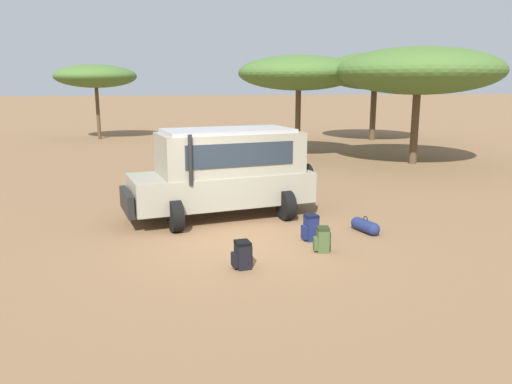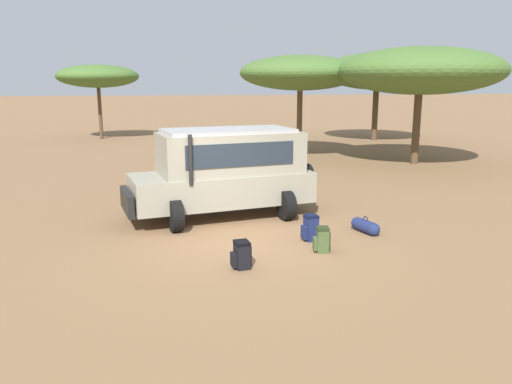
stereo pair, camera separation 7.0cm
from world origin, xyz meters
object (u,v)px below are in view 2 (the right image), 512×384
at_px(acacia_tree_centre_back, 98,76).
at_px(acacia_tree_far_right, 420,71).
at_px(backpack_beside_front_wheel, 241,255).
at_px(safari_vehicle, 225,171).
at_px(duffel_bag_low_black_case, 365,226).
at_px(backpack_cluster_center, 310,228).
at_px(acacia_tree_right_mid, 300,73).
at_px(backpack_near_rear_wheel, 322,240).
at_px(acacia_tree_distant_right, 377,71).

relative_size(acacia_tree_centre_back, acacia_tree_far_right, 0.72).
height_order(backpack_beside_front_wheel, acacia_tree_far_right, acacia_tree_far_right).
bearing_deg(acacia_tree_far_right, safari_vehicle, -142.82).
bearing_deg(duffel_bag_low_black_case, backpack_cluster_center, -167.92).
relative_size(acacia_tree_centre_back, acacia_tree_right_mid, 0.88).
height_order(backpack_cluster_center, backpack_near_rear_wheel, backpack_cluster_center).
distance_m(duffel_bag_low_black_case, acacia_tree_far_right, 12.62).
bearing_deg(safari_vehicle, duffel_bag_low_black_case, -35.66).
height_order(safari_vehicle, acacia_tree_right_mid, acacia_tree_right_mid).
distance_m(acacia_tree_centre_back, acacia_tree_distant_right, 18.27).
xyz_separation_m(safari_vehicle, acacia_tree_right_mid, (5.41, 11.00, 2.86)).
xyz_separation_m(backpack_beside_front_wheel, acacia_tree_right_mid, (5.70, 15.05, 3.89)).
xyz_separation_m(safari_vehicle, backpack_cluster_center, (1.63, -2.60, -0.99)).
xyz_separation_m(backpack_near_rear_wheel, acacia_tree_far_right, (8.34, 11.00, 3.92)).
bearing_deg(duffel_bag_low_black_case, acacia_tree_distant_right, 64.60).
distance_m(backpack_beside_front_wheel, acacia_tree_distant_right, 25.12).
height_order(backpack_cluster_center, acacia_tree_right_mid, acacia_tree_right_mid).
bearing_deg(backpack_cluster_center, backpack_beside_front_wheel, -142.89).
height_order(backpack_beside_front_wheel, acacia_tree_distant_right, acacia_tree_distant_right).
bearing_deg(acacia_tree_distant_right, safari_vehicle, -125.82).
xyz_separation_m(duffel_bag_low_black_case, acacia_tree_distant_right, (9.26, 19.49, 4.26)).
bearing_deg(backpack_beside_front_wheel, backpack_cluster_center, 37.11).
relative_size(duffel_bag_low_black_case, acacia_tree_centre_back, 0.17).
relative_size(backpack_cluster_center, acacia_tree_distant_right, 0.08).
xyz_separation_m(backpack_cluster_center, acacia_tree_centre_back, (-6.89, 24.41, 3.82)).
bearing_deg(backpack_near_rear_wheel, safari_vehicle, 115.30).
bearing_deg(acacia_tree_right_mid, acacia_tree_distant_right, 41.56).
height_order(backpack_beside_front_wheel, backpack_cluster_center, backpack_cluster_center).
relative_size(backpack_beside_front_wheel, backpack_cluster_center, 0.89).
bearing_deg(backpack_cluster_center, acacia_tree_right_mid, 74.47).
xyz_separation_m(safari_vehicle, acacia_tree_far_right, (9.97, 7.56, 2.90)).
bearing_deg(backpack_cluster_center, acacia_tree_centre_back, 105.76).
height_order(duffel_bag_low_black_case, acacia_tree_distant_right, acacia_tree_distant_right).
relative_size(backpack_beside_front_wheel, acacia_tree_centre_back, 0.10).
xyz_separation_m(safari_vehicle, backpack_beside_front_wheel, (-0.29, -4.05, -1.02)).
distance_m(acacia_tree_far_right, acacia_tree_distant_right, 9.97).
bearing_deg(acacia_tree_centre_back, backpack_cluster_center, -74.24).
height_order(backpack_beside_front_wheel, backpack_near_rear_wheel, backpack_near_rear_wheel).
bearing_deg(duffel_bag_low_black_case, safari_vehicle, 144.34).
bearing_deg(duffel_bag_low_black_case, acacia_tree_centre_back, 109.29).
relative_size(safari_vehicle, backpack_cluster_center, 8.78).
distance_m(backpack_beside_front_wheel, backpack_cluster_center, 2.40).
xyz_separation_m(backpack_cluster_center, duffel_bag_low_black_case, (1.54, 0.33, -0.14)).
relative_size(acacia_tree_right_mid, acacia_tree_far_right, 0.81).
bearing_deg(acacia_tree_centre_back, duffel_bag_low_black_case, -70.71).
bearing_deg(backpack_beside_front_wheel, acacia_tree_centre_back, 100.89).
bearing_deg(backpack_beside_front_wheel, safari_vehicle, 85.97).
xyz_separation_m(acacia_tree_centre_back, acacia_tree_distant_right, (17.69, -4.59, 0.30)).
relative_size(safari_vehicle, backpack_near_rear_wheel, 9.77).
xyz_separation_m(safari_vehicle, duffel_bag_low_black_case, (3.17, -2.27, -1.13)).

